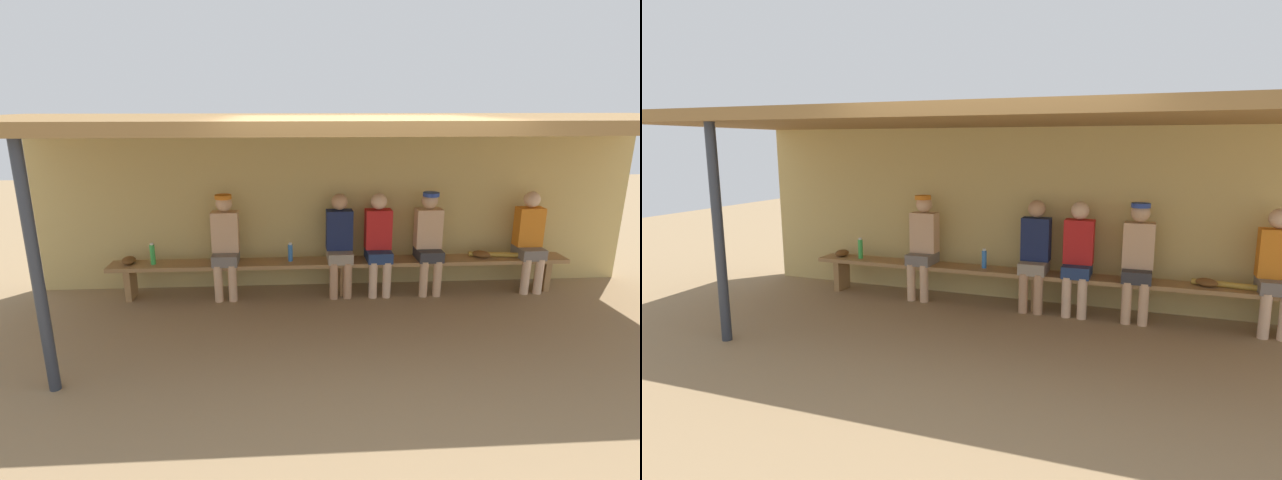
% 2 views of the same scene
% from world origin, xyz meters
% --- Properties ---
extents(ground_plane, '(24.00, 24.00, 0.00)m').
position_xyz_m(ground_plane, '(0.00, 0.00, 0.00)').
color(ground_plane, '#937754').
extents(back_wall, '(8.00, 0.20, 2.20)m').
position_xyz_m(back_wall, '(0.00, 2.00, 1.10)').
color(back_wall, tan).
rests_on(back_wall, ground).
extents(dugout_roof, '(8.00, 2.80, 0.12)m').
position_xyz_m(dugout_roof, '(0.00, 0.70, 2.26)').
color(dugout_roof, olive).
rests_on(dugout_roof, back_wall).
extents(support_post, '(0.10, 0.10, 2.20)m').
position_xyz_m(support_post, '(-2.79, -0.55, 1.10)').
color(support_post, '#2D333D').
rests_on(support_post, ground).
extents(bench, '(6.00, 0.36, 0.46)m').
position_xyz_m(bench, '(0.00, 1.55, 0.39)').
color(bench, '#9E7547').
rests_on(bench, ground).
extents(player_middle, '(0.34, 0.42, 1.34)m').
position_xyz_m(player_middle, '(0.47, 1.55, 0.73)').
color(player_middle, navy).
rests_on(player_middle, ground).
extents(player_rightmost, '(0.34, 0.42, 1.34)m').
position_xyz_m(player_rightmost, '(-1.51, 1.55, 0.75)').
color(player_rightmost, slate).
rests_on(player_rightmost, ground).
extents(player_in_red, '(0.34, 0.42, 1.34)m').
position_xyz_m(player_in_red, '(-0.04, 1.55, 0.73)').
color(player_in_red, gray).
rests_on(player_in_red, ground).
extents(player_shirtless_tan, '(0.34, 0.42, 1.34)m').
position_xyz_m(player_shirtless_tan, '(1.14, 1.55, 0.75)').
color(player_shirtless_tan, '#333338').
rests_on(player_shirtless_tan, ground).
extents(player_in_white, '(0.34, 0.42, 1.34)m').
position_xyz_m(player_in_white, '(2.51, 1.55, 0.73)').
color(player_in_white, slate).
rests_on(player_in_white, ground).
extents(water_bottle_green, '(0.06, 0.06, 0.25)m').
position_xyz_m(water_bottle_green, '(-0.68, 1.57, 0.58)').
color(water_bottle_green, blue).
rests_on(water_bottle_green, bench).
extents(water_bottle_orange, '(0.06, 0.06, 0.28)m').
position_xyz_m(water_bottle_orange, '(-2.43, 1.54, 0.60)').
color(water_bottle_orange, green).
rests_on(water_bottle_orange, bench).
extents(baseball_glove_dark_brown, '(0.19, 0.25, 0.09)m').
position_xyz_m(baseball_glove_dark_brown, '(-2.75, 1.58, 0.51)').
color(baseball_glove_dark_brown, brown).
rests_on(baseball_glove_dark_brown, bench).
extents(baseball_glove_tan, '(0.29, 0.28, 0.09)m').
position_xyz_m(baseball_glove_tan, '(1.87, 1.55, 0.51)').
color(baseball_glove_tan, brown).
rests_on(baseball_glove_tan, bench).
extents(baseball_bat, '(0.87, 0.20, 0.07)m').
position_xyz_m(baseball_bat, '(2.15, 1.55, 0.49)').
color(baseball_bat, '#B28C33').
rests_on(baseball_bat, bench).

